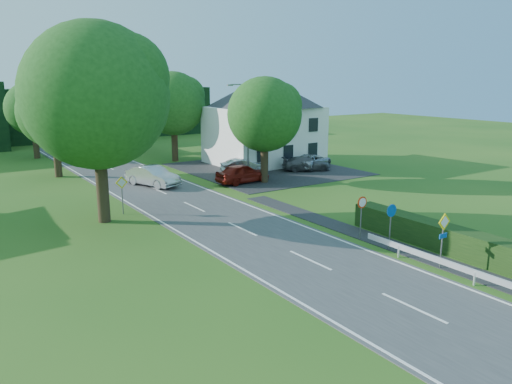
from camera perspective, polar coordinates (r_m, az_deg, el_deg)
road at (r=30.13m, az=-3.63°, el=-3.33°), size 7.00×80.00×0.04m
parking_pad at (r=47.11m, az=0.98°, el=2.65°), size 14.00×16.00×0.04m
line_edge_left at (r=28.70m, az=-9.25°, el=-4.26°), size 0.12×80.00×0.01m
line_edge_right at (r=31.82m, az=1.43°, el=-2.37°), size 0.12×80.00×0.01m
line_centre at (r=30.13m, az=-3.63°, el=-3.28°), size 0.12×80.00×0.01m
tree_main at (r=30.36m, az=-17.62°, el=7.37°), size 9.40×9.40×11.64m
tree_left_far at (r=46.20m, az=-22.03°, el=6.85°), size 7.00×7.00×8.58m
tree_right_far at (r=51.86m, az=-9.38°, el=8.47°), size 7.40×7.40×9.09m
tree_left_back at (r=58.06m, az=-24.08°, el=7.49°), size 6.60×6.60×8.07m
tree_right_back at (r=58.90m, az=-13.54°, el=8.06°), size 6.20×6.20×7.56m
tree_right_mid at (r=40.46m, az=0.99°, el=7.05°), size 7.00×7.00×8.58m
treeline_right at (r=74.67m, az=-16.46°, el=8.64°), size 30.00×5.00×7.00m
house_white at (r=50.12m, az=0.92°, el=8.33°), size 10.60×8.40×8.60m
streetlight at (r=41.86m, az=-1.09°, el=7.49°), size 2.03×0.18×8.00m
sign_priority_right at (r=23.82m, az=20.63°, el=-4.14°), size 0.78×0.09×2.59m
sign_roundabout at (r=25.62m, az=15.17°, el=-2.87°), size 0.64×0.08×2.37m
sign_speed_limit at (r=26.88m, az=12.00°, el=-1.74°), size 0.64×0.11×2.37m
sign_priority_left at (r=32.34m, az=-15.08°, el=0.48°), size 0.78×0.09×2.44m
moving_car at (r=40.34m, az=-11.72°, el=1.80°), size 3.18×5.10×1.59m
motorcycle at (r=40.95m, az=-13.38°, el=1.52°), size 1.52×2.18×1.09m
parked_car_red at (r=40.72m, az=-1.54°, el=2.14°), size 4.64×2.06×1.55m
parked_car_silver_a at (r=44.76m, az=-1.40°, el=3.00°), size 4.31×2.46×1.35m
parked_car_grey at (r=46.42m, az=5.77°, el=3.26°), size 4.77×3.42×1.28m
parked_car_silver_b at (r=47.72m, az=6.38°, el=3.55°), size 5.37×3.84×1.36m
parasol at (r=47.75m, az=-1.94°, el=3.94°), size 2.36×2.39×1.86m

